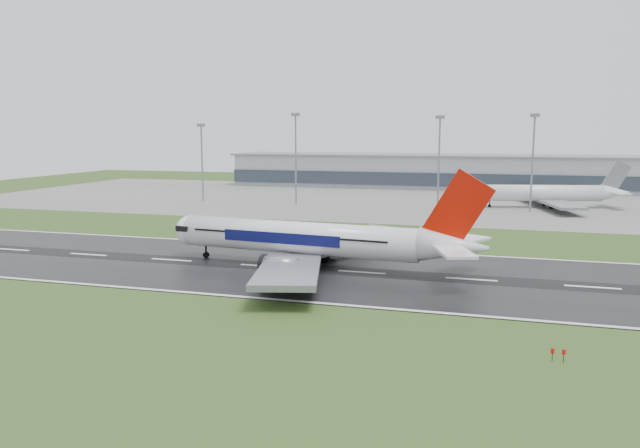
% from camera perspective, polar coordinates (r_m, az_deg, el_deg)
% --- Properties ---
extents(ground, '(520.00, 520.00, 0.00)m').
position_cam_1_polar(ground, '(109.68, 14.34, -5.22)').
color(ground, '#2B4519').
rests_on(ground, ground).
extents(runway, '(400.00, 45.00, 0.10)m').
position_cam_1_polar(runway, '(109.67, 14.34, -5.20)').
color(runway, black).
rests_on(runway, ground).
extents(apron, '(400.00, 130.00, 0.08)m').
position_cam_1_polar(apron, '(233.00, 15.26, 2.04)').
color(apron, slate).
rests_on(apron, ground).
extents(terminal, '(240.00, 36.00, 15.00)m').
position_cam_1_polar(terminal, '(292.14, 15.48, 4.80)').
color(terminal, '#989BA3').
rests_on(terminal, ground).
extents(main_airliner, '(69.73, 67.00, 18.88)m').
position_cam_1_polar(main_airliner, '(113.86, -0.18, 0.46)').
color(main_airliner, white).
rests_on(main_airliner, runway).
extents(parked_airliner, '(65.64, 62.77, 16.25)m').
position_cam_1_polar(parked_airliner, '(222.30, 21.00, 3.58)').
color(parked_airliner, silver).
rests_on(parked_airliner, apron).
extents(floodmast_0, '(0.64, 0.64, 28.32)m').
position_cam_1_polar(floodmast_0, '(232.34, -11.27, 5.66)').
color(floodmast_0, gray).
rests_on(floodmast_0, ground).
extents(floodmast_1, '(0.64, 0.64, 31.99)m').
position_cam_1_polar(floodmast_1, '(217.68, -2.35, 6.11)').
color(floodmast_1, gray).
rests_on(floodmast_1, ground).
extents(floodmast_2, '(0.64, 0.64, 30.69)m').
position_cam_1_polar(floodmast_2, '(207.48, 11.35, 5.64)').
color(floodmast_2, gray).
rests_on(floodmast_2, ground).
extents(floodmast_3, '(0.64, 0.64, 31.07)m').
position_cam_1_polar(floodmast_3, '(207.26, 19.74, 5.35)').
color(floodmast_3, gray).
rests_on(floodmast_3, ground).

